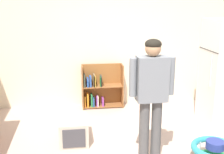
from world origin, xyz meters
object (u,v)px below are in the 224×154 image
(bookshelf, at_px, (99,89))
(baby_walker, at_px, (214,153))
(standing_person, at_px, (152,91))
(pet_carrier, at_px, (74,130))

(bookshelf, bearing_deg, baby_walker, -61.18)
(bookshelf, bearing_deg, standing_person, -78.04)
(pet_carrier, bearing_deg, baby_walker, -26.01)
(baby_walker, bearing_deg, bookshelf, 118.82)
(standing_person, xyz_separation_m, pet_carrier, (-0.98, 0.70, -0.79))
(bookshelf, distance_m, pet_carrier, 1.53)
(bookshelf, xyz_separation_m, standing_person, (0.45, -2.13, 0.60))
(standing_person, relative_size, baby_walker, 2.68)
(baby_walker, xyz_separation_m, pet_carrier, (-1.79, 0.87, 0.02))
(baby_walker, height_order, pet_carrier, pet_carrier)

